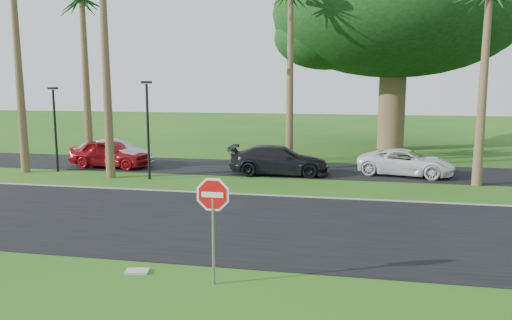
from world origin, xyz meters
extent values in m
plane|color=#1E5214|center=(0.00, 0.00, 0.00)|extent=(120.00, 120.00, 0.00)
cube|color=black|center=(0.00, 2.00, 0.01)|extent=(120.00, 8.00, 0.02)
cube|color=black|center=(0.00, 12.50, 0.01)|extent=(120.00, 5.00, 0.02)
cube|color=gray|center=(0.00, 6.05, 0.03)|extent=(120.00, 0.12, 0.06)
cylinder|color=gray|center=(0.50, -3.00, 1.00)|extent=(0.07, 0.07, 2.00)
cylinder|color=white|center=(0.50, -3.00, 2.10)|extent=(1.05, 0.02, 1.05)
cylinder|color=red|center=(0.50, -3.00, 2.10)|extent=(0.90, 0.02, 0.90)
cube|color=white|center=(0.50, -3.00, 2.10)|extent=(0.50, 0.02, 0.12)
cone|color=brown|center=(-13.00, 9.00, 5.25)|extent=(0.44, 0.44, 10.50)
cone|color=brown|center=(-10.50, 11.00, 4.50)|extent=(0.44, 0.44, 9.00)
cone|color=brown|center=(-8.00, 8.50, 5.75)|extent=(0.44, 0.44, 11.50)
cone|color=brown|center=(0.00, 14.00, 4.75)|extent=(0.44, 0.44, 9.50)
cone|color=brown|center=(9.00, 10.00, 4.25)|extent=(0.44, 0.44, 8.50)
cylinder|color=brown|center=(6.00, 22.00, 3.00)|extent=(1.80, 1.80, 6.00)
ellipsoid|color=black|center=(6.00, 22.00, 9.00)|extent=(16.50, 16.50, 8.25)
cylinder|color=black|center=(-11.50, 9.50, 2.10)|extent=(0.12, 0.12, 4.20)
cube|color=black|center=(-11.50, 9.50, 4.28)|extent=(0.45, 0.25, 0.12)
cylinder|color=black|center=(-6.00, 8.50, 2.25)|extent=(0.12, 0.12, 4.50)
cube|color=black|center=(-6.00, 8.50, 4.58)|extent=(0.45, 0.25, 0.12)
imported|color=#ADB0B5|center=(-9.46, 11.63, 0.71)|extent=(4.54, 2.37, 1.42)
imported|color=#A10D18|center=(-9.41, 11.23, 0.75)|extent=(4.56, 2.13, 1.51)
imported|color=black|center=(-0.11, 10.87, 0.72)|extent=(5.06, 2.29, 1.44)
imported|color=white|center=(6.09, 11.85, 0.64)|extent=(4.96, 3.05, 1.28)
cube|color=#A9A9A1|center=(-1.53, -2.70, 0.03)|extent=(0.61, 0.46, 0.06)
camera|label=1|loc=(3.57, -13.47, 4.57)|focal=35.00mm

